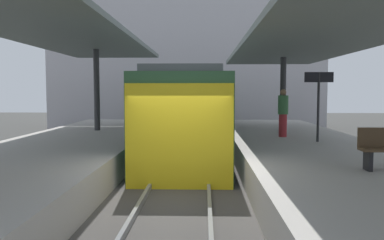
{
  "coord_description": "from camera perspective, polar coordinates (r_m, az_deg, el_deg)",
  "views": [
    {
      "loc": [
        0.6,
        -8.68,
        2.61
      ],
      "look_at": [
        0.2,
        4.93,
        1.63
      ],
      "focal_mm": 37.58,
      "sensor_mm": 36.0,
      "label": 1
    }
  ],
  "objects": [
    {
      "name": "ground_plane",
      "position": [
        9.08,
        -2.22,
        -12.58
      ],
      "size": [
        80.0,
        80.0,
        0.0
      ],
      "primitive_type": "plane",
      "color": "#383835"
    },
    {
      "name": "track_ballast",
      "position": [
        9.05,
        -2.22,
        -11.98
      ],
      "size": [
        3.2,
        28.0,
        0.2
      ],
      "primitive_type": "cube",
      "color": "#423F3D",
      "rests_on": "ground_plane"
    },
    {
      "name": "commuter_train",
      "position": [
        16.5,
        -0.38,
        1.05
      ],
      "size": [
        2.78,
        13.56,
        3.1
      ],
      "color": "#2D5633",
      "rests_on": "track_ballast"
    },
    {
      "name": "platform_sign",
      "position": [
        13.34,
        17.53,
        3.99
      ],
      "size": [
        0.9,
        0.08,
        2.21
      ],
      "color": "#262628",
      "rests_on": "platform_right"
    },
    {
      "name": "canopy_left",
      "position": [
        11.13,
        -22.19,
        12.82
      ],
      "size": [
        4.18,
        21.0,
        3.48
      ],
      "color": "#333335",
      "rests_on": "platform_left"
    },
    {
      "name": "platform_right",
      "position": [
        9.48,
        21.65,
        -9.02
      ],
      "size": [
        4.4,
        28.0,
        1.0
      ],
      "primitive_type": "cube",
      "color": "#ADA8A0",
      "rests_on": "ground_plane"
    },
    {
      "name": "platform_left",
      "position": [
        9.95,
        -24.88,
        -8.5
      ],
      "size": [
        4.4,
        28.0,
        1.0
      ],
      "primitive_type": "cube",
      "color": "#ADA8A0",
      "rests_on": "ground_plane"
    },
    {
      "name": "station_building_backdrop",
      "position": [
        28.85,
        -0.67,
        9.86
      ],
      "size": [
        18.0,
        6.0,
        11.0
      ],
      "primitive_type": "cube",
      "color": "#B7B2B7",
      "rests_on": "ground_plane"
    },
    {
      "name": "passenger_mid_platform",
      "position": [
        14.51,
        12.79,
        1.1
      ],
      "size": [
        0.36,
        0.36,
        1.68
      ],
      "color": "maroon",
      "rests_on": "platform_right"
    },
    {
      "name": "rail_far_side",
      "position": [
        8.99,
        2.44,
        -10.97
      ],
      "size": [
        0.08,
        28.0,
        0.14
      ],
      "primitive_type": "cube",
      "color": "slate",
      "rests_on": "track_ballast"
    },
    {
      "name": "rail_near_side",
      "position": [
        9.08,
        -6.85,
        -10.83
      ],
      "size": [
        0.08,
        28.0,
        0.14
      ],
      "primitive_type": "cube",
      "color": "slate",
      "rests_on": "track_ballast"
    },
    {
      "name": "canopy_right",
      "position": [
        10.66,
        19.55,
        11.46
      ],
      "size": [
        4.18,
        21.0,
        3.13
      ],
      "color": "#333335",
      "rests_on": "platform_right"
    }
  ]
}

